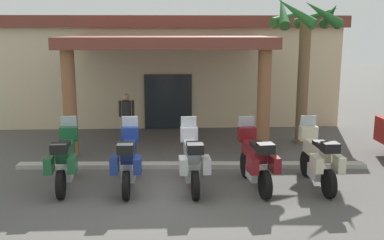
# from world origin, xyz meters

# --- Properties ---
(ground_plane) EXTENTS (80.00, 80.00, 0.00)m
(ground_plane) POSITION_xyz_m (0.00, 0.00, 0.00)
(ground_plane) COLOR #514F4C
(motel_building) EXTENTS (14.02, 11.81, 4.27)m
(motel_building) POSITION_xyz_m (-0.14, 10.18, 2.18)
(motel_building) COLOR beige
(motel_building) RESTS_ON ground_plane
(motorcycle_green) EXTENTS (0.76, 2.21, 1.61)m
(motorcycle_green) POSITION_xyz_m (-2.19, 0.27, 0.70)
(motorcycle_green) COLOR black
(motorcycle_green) RESTS_ON ground_plane
(motorcycle_blue) EXTENTS (0.72, 2.21, 1.61)m
(motorcycle_blue) POSITION_xyz_m (-0.66, 0.21, 0.70)
(motorcycle_blue) COLOR black
(motorcycle_blue) RESTS_ON ground_plane
(motorcycle_silver) EXTENTS (0.74, 2.21, 1.61)m
(motorcycle_silver) POSITION_xyz_m (0.87, 0.20, 0.70)
(motorcycle_silver) COLOR black
(motorcycle_silver) RESTS_ON ground_plane
(motorcycle_maroon) EXTENTS (0.83, 2.20, 1.61)m
(motorcycle_maroon) POSITION_xyz_m (2.39, 0.21, 0.70)
(motorcycle_maroon) COLOR black
(motorcycle_maroon) RESTS_ON ground_plane
(motorcycle_cream) EXTENTS (0.73, 2.21, 1.61)m
(motorcycle_cream) POSITION_xyz_m (3.92, 0.29, 0.70)
(motorcycle_cream) COLOR black
(motorcycle_cream) RESTS_ON ground_plane
(pedestrian) EXTENTS (0.52, 0.32, 1.63)m
(pedestrian) POSITION_xyz_m (-1.33, 4.89, 0.94)
(pedestrian) COLOR black
(pedestrian) RESTS_ON ground_plane
(palm_tree_near_portico) EXTENTS (2.37, 2.40, 4.94)m
(palm_tree_near_portico) POSITION_xyz_m (4.54, 4.54, 3.53)
(palm_tree_near_portico) COLOR brown
(palm_tree_near_portico) RESTS_ON ground_plane
(curb_strip) EXTENTS (9.64, 0.36, 0.12)m
(curb_strip) POSITION_xyz_m (0.87, 1.83, 0.06)
(curb_strip) COLOR #ADA89E
(curb_strip) RESTS_ON ground_plane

